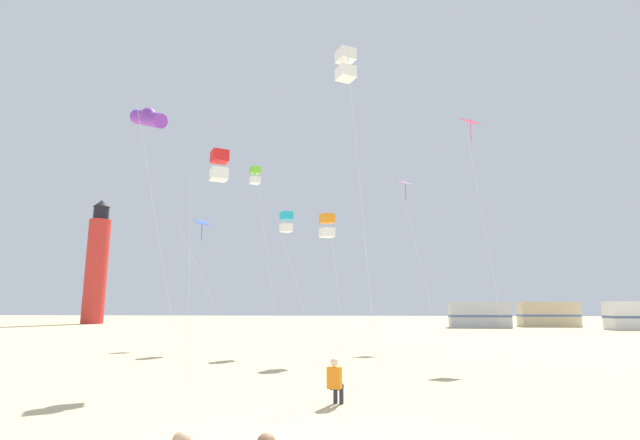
{
  "coord_description": "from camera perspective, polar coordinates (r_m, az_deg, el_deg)",
  "views": [
    {
      "loc": [
        1.15,
        -7.76,
        2.47
      ],
      "look_at": [
        -0.3,
        12.21,
        6.13
      ],
      "focal_mm": 26.11,
      "sensor_mm": 36.0,
      "label": 1
    }
  ],
  "objects": [
    {
      "name": "kite_flyer_standing",
      "position": [
        12.34,
        1.89,
        -19.01
      ],
      "size": [
        0.42,
        0.55,
        1.16
      ],
      "rotation": [
        0.0,
        0.0,
        2.89
      ],
      "color": "orange",
      "rests_on": "ground"
    },
    {
      "name": "kite_box_white",
      "position": [
        17.99,
        3.18,
        18.4
      ],
      "size": [
        1.36,
        1.36,
        11.72
      ],
      "color": "silver",
      "rests_on": "ground"
    },
    {
      "name": "kite_diamond_rainbow",
      "position": [
        27.6,
        18.06,
        10.23
      ],
      "size": [
        1.61,
        1.61,
        12.77
      ],
      "color": "silver",
      "rests_on": "ground"
    },
    {
      "name": "kite_box_orange",
      "position": [
        22.73,
        0.87,
        -0.71
      ],
      "size": [
        1.21,
        1.21,
        6.86
      ],
      "color": "silver",
      "rests_on": "ground"
    },
    {
      "name": "kite_tube_violet",
      "position": [
        24.34,
        -20.28,
        11.64
      ],
      "size": [
        3.23,
        3.01,
        12.03
      ],
      "color": "silver",
      "rests_on": "ground"
    },
    {
      "name": "kite_diamond_magenta",
      "position": [
        31.38,
        10.53,
        3.73
      ],
      "size": [
        2.34,
        2.33,
        10.69
      ],
      "color": "silver",
      "rests_on": "ground"
    },
    {
      "name": "kite_box_cyan",
      "position": [
        26.28,
        -4.15,
        -0.26
      ],
      "size": [
        2.13,
        2.13,
        7.65
      ],
      "color": "silver",
      "rests_on": "ground"
    },
    {
      "name": "kite_diamond_blue",
      "position": [
        31.41,
        -14.24,
        -0.81
      ],
      "size": [
        3.49,
        3.18,
        8.02
      ],
      "color": "silver",
      "rests_on": "ground"
    },
    {
      "name": "kite_box_scarlet",
      "position": [
        18.05,
        -12.25,
        6.51
      ],
      "size": [
        1.65,
        1.65,
        8.22
      ],
      "color": "silver",
      "rests_on": "ground"
    },
    {
      "name": "kite_box_lime",
      "position": [
        31.29,
        -7.95,
        5.39
      ],
      "size": [
        2.14,
        2.14,
        11.51
      ],
      "color": "silver",
      "rests_on": "ground"
    },
    {
      "name": "lighthouse_distant",
      "position": [
        70.04,
        -25.68,
        -4.94
      ],
      "size": [
        2.8,
        2.8,
        16.8
      ],
      "color": "red",
      "rests_on": "ground"
    },
    {
      "name": "rv_van_silver",
      "position": [
        55.31,
        18.93,
        -10.93
      ],
      "size": [
        6.59,
        2.78,
        2.8
      ],
      "rotation": [
        0.0,
        0.0,
        -0.07
      ],
      "color": "#B7BABF",
      "rests_on": "ground"
    },
    {
      "name": "rv_van_tan",
      "position": [
        60.82,
        26.17,
        -10.33
      ],
      "size": [
        6.45,
        2.36,
        2.8
      ],
      "rotation": [
        0.0,
        0.0,
        -0.0
      ],
      "color": "#C6B28C",
      "rests_on": "ground"
    }
  ]
}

